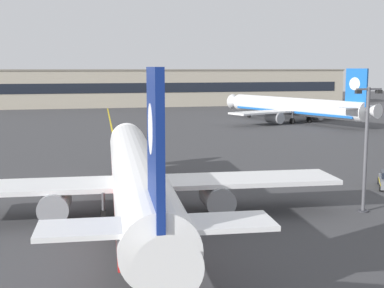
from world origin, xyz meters
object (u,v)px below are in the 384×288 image
at_px(airliner_background, 295,107).
at_px(apron_lamp_post, 366,147).
at_px(airliner_foreground, 137,176).
at_px(safety_cone_by_nose_gear, 124,175).

bearing_deg(airliner_background, apron_lamp_post, -109.23).
height_order(airliner_foreground, safety_cone_by_nose_gear, airliner_foreground).
relative_size(airliner_background, apron_lamp_post, 3.82).
bearing_deg(safety_cone_by_nose_gear, apron_lamp_post, -44.96).
bearing_deg(safety_cone_by_nose_gear, airliner_background, 49.85).
height_order(airliner_background, safety_cone_by_nose_gear, airliner_background).
distance_m(airliner_foreground, apron_lamp_post, 18.32).
xyz_separation_m(airliner_foreground, apron_lamp_post, (18.10, -2.08, 1.94)).
bearing_deg(airliner_foreground, airliner_background, 57.21).
height_order(airliner_background, apron_lamp_post, airliner_background).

